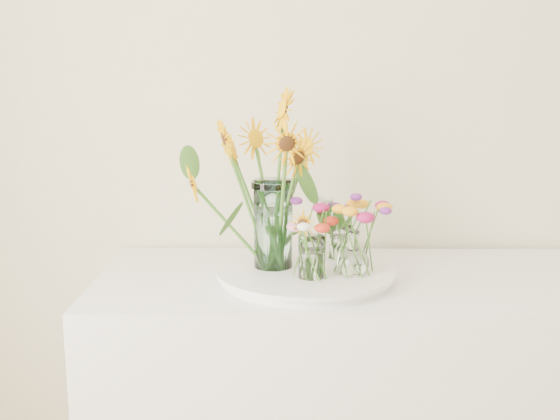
{
  "coord_description": "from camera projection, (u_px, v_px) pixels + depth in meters",
  "views": [
    {
      "loc": [
        -0.59,
        0.12,
        1.46
      ],
      "look_at": [
        -0.61,
        1.92,
        1.09
      ],
      "focal_mm": 45.0,
      "sensor_mm": 36.0,
      "label": 1
    }
  ],
  "objects": [
    {
      "name": "tray",
      "position": [
        306.0,
        276.0,
        1.85
      ],
      "size": [
        0.45,
        0.45,
        0.02
      ],
      "primitive_type": "cylinder",
      "color": "white",
      "rests_on": "counter"
    },
    {
      "name": "mason_jar",
      "position": [
        273.0,
        225.0,
        1.85
      ],
      "size": [
        0.12,
        0.12,
        0.24
      ],
      "primitive_type": "cylinder",
      "rotation": [
        0.0,
        0.0,
        0.15
      ],
      "color": "#BFF4F1",
      "rests_on": "tray"
    },
    {
      "name": "sunflower_bouquet",
      "position": [
        273.0,
        182.0,
        1.83
      ],
      "size": [
        0.79,
        0.79,
        0.47
      ],
      "primitive_type": null,
      "rotation": [
        0.0,
        0.0,
        0.15
      ],
      "color": "#FFB205",
      "rests_on": "tray"
    },
    {
      "name": "small_vase_a",
      "position": [
        311.0,
        258.0,
        1.77
      ],
      "size": [
        0.07,
        0.07,
        0.11
      ],
      "primitive_type": "cylinder",
      "rotation": [
        0.0,
        0.0,
        0.14
      ],
      "color": "white",
      "rests_on": "tray"
    },
    {
      "name": "wildflower_posy_a",
      "position": [
        312.0,
        241.0,
        1.76
      ],
      "size": [
        0.19,
        0.19,
        0.2
      ],
      "primitive_type": null,
      "color": "#FFA616",
      "rests_on": "tray"
    },
    {
      "name": "small_vase_b",
      "position": [
        353.0,
        253.0,
        1.8
      ],
      "size": [
        0.11,
        0.11,
        0.12
      ],
      "primitive_type": null,
      "rotation": [
        0.0,
        0.0,
        0.43
      ],
      "color": "white",
      "rests_on": "tray"
    },
    {
      "name": "wildflower_posy_b",
      "position": [
        354.0,
        236.0,
        1.79
      ],
      "size": [
        0.23,
        0.23,
        0.21
      ],
      "primitive_type": null,
      "color": "#FFA616",
      "rests_on": "tray"
    },
    {
      "name": "small_vase_c",
      "position": [
        340.0,
        242.0,
        1.95
      ],
      "size": [
        0.07,
        0.07,
        0.1
      ],
      "primitive_type": "cylinder",
      "rotation": [
        0.0,
        0.0,
        0.3
      ],
      "color": "white",
      "rests_on": "tray"
    },
    {
      "name": "wildflower_posy_c",
      "position": [
        340.0,
        226.0,
        1.94
      ],
      "size": [
        0.19,
        0.19,
        0.19
      ],
      "primitive_type": null,
      "color": "#FFA616",
      "rests_on": "tray"
    }
  ]
}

